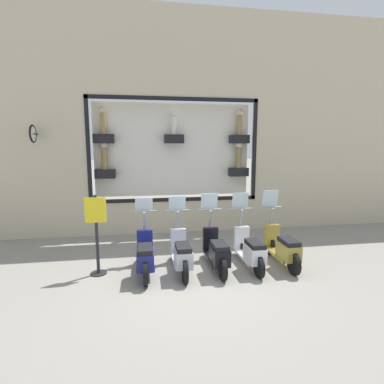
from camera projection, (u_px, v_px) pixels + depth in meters
name	position (u px, v px, depth m)	size (l,w,h in m)	color
ground_plane	(192.00, 275.00, 6.59)	(120.00, 120.00, 0.00)	gray
building_facade	(174.00, 122.00, 9.57)	(1.18, 36.00, 7.04)	beige
scooter_olive_0	(283.00, 248.00, 7.10)	(1.80, 0.61, 1.70)	black
scooter_white_1	(250.00, 250.00, 6.97)	(1.79, 0.60, 1.66)	black
scooter_black_2	(217.00, 252.00, 6.84)	(1.80, 0.60, 1.66)	black
scooter_silver_3	(182.00, 254.00, 6.71)	(1.80, 0.60, 1.61)	black
scooter_navy_4	(145.00, 256.00, 6.58)	(1.80, 0.60, 1.59)	black
shop_sign_post	(97.00, 232.00, 6.53)	(0.36, 0.45, 1.78)	#232326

